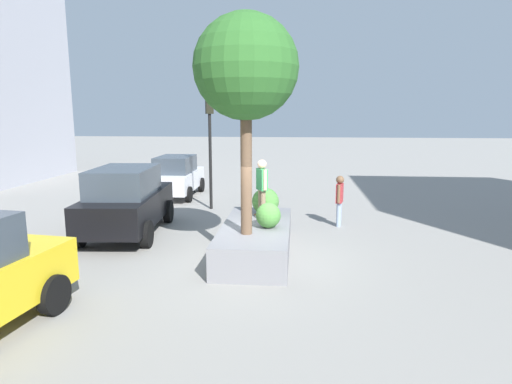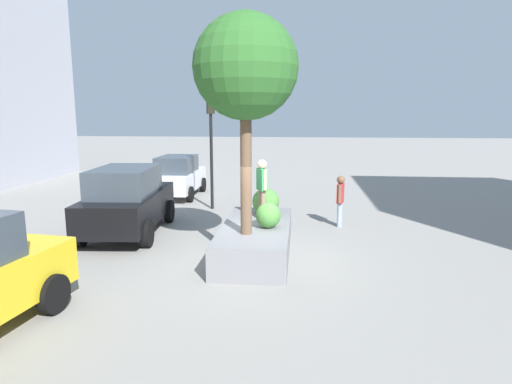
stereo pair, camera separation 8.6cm
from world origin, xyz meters
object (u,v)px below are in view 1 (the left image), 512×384
object	(u,v)px
plaza_tree	(246,69)
traffic_light_corner	(210,130)
police_car	(177,176)
bystander_watching	(339,197)
planter_ledge	(256,239)
sedan_parked	(127,200)
skateboard	(262,217)
skateboarder	(262,184)

from	to	relation	value
plaza_tree	traffic_light_corner	world-z (taller)	plaza_tree
police_car	bystander_watching	xyz separation A→B (m)	(-4.71, -6.91, 0.04)
traffic_light_corner	bystander_watching	xyz separation A→B (m)	(-2.29, -4.84, -2.14)
police_car	traffic_light_corner	size ratio (longest dim) A/B	0.88
planter_ledge	bystander_watching	distance (m)	4.12
plaza_tree	sedan_parked	bearing A→B (deg)	58.68
plaza_tree	bystander_watching	xyz separation A→B (m)	(4.10, -2.67, -3.81)
skateboard	police_car	size ratio (longest dim) A/B	0.20
skateboarder	planter_ledge	bearing A→B (deg)	170.85
plaza_tree	bystander_watching	distance (m)	6.20
skateboard	police_car	bearing A→B (deg)	31.74
planter_ledge	police_car	xyz separation A→B (m)	(7.93, 4.39, 0.55)
skateboarder	police_car	size ratio (longest dim) A/B	0.40
planter_ledge	bystander_watching	xyz separation A→B (m)	(3.21, -2.52, 0.59)
skateboard	skateboarder	world-z (taller)	skateboarder
traffic_light_corner	plaza_tree	bearing A→B (deg)	-161.23
skateboarder	traffic_light_corner	size ratio (longest dim) A/B	0.35
sedan_parked	police_car	world-z (taller)	sedan_parked
planter_ledge	skateboarder	distance (m)	1.56
skateboard	plaza_tree	bearing A→B (deg)	170.46
police_car	traffic_light_corner	world-z (taller)	traffic_light_corner
plaza_tree	planter_ledge	bearing A→B (deg)	-9.83
skateboarder	bystander_watching	distance (m)	3.61
police_car	sedan_parked	bearing A→B (deg)	-178.49
planter_ledge	sedan_parked	size ratio (longest dim) A/B	0.94
police_car	traffic_light_corner	xyz separation A→B (m)	(-2.42, -2.07, 2.18)
skateboarder	police_car	distance (m)	8.60
plaza_tree	sedan_parked	xyz separation A→B (m)	(2.48, 4.07, -3.72)
plaza_tree	police_car	size ratio (longest dim) A/B	1.31
plaza_tree	sedan_parked	size ratio (longest dim) A/B	1.12
plaza_tree	traffic_light_corner	xyz separation A→B (m)	(6.39, 2.17, -1.67)
planter_ledge	traffic_light_corner	distance (m)	6.57
skateboard	bystander_watching	size ratio (longest dim) A/B	0.47
plaza_tree	bystander_watching	size ratio (longest dim) A/B	3.06
skateboard	sedan_parked	xyz separation A→B (m)	(0.93, 4.33, 0.22)
skateboard	bystander_watching	xyz separation A→B (m)	(2.56, -2.41, 0.13)
skateboarder	skateboard	bearing A→B (deg)	180.00
planter_ledge	traffic_light_corner	bearing A→B (deg)	22.92
plaza_tree	police_car	xyz separation A→B (m)	(8.82, 4.24, -3.85)
planter_ledge	police_car	world-z (taller)	police_car
skateboard	skateboarder	xyz separation A→B (m)	(0.00, 0.00, 0.95)
skateboarder	sedan_parked	size ratio (longest dim) A/B	0.34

